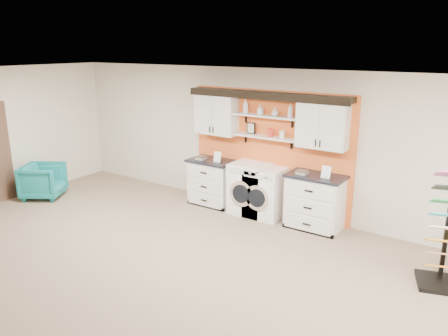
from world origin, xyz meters
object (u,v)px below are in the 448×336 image
Objects in this scene: washer at (250,188)px; dryer at (266,192)px; base_cabinet_left at (213,182)px; sample_rack at (447,247)px; armchair at (43,181)px; base_cabinet_right at (315,202)px.

washer is 0.35m from dryer.
sample_rack is (4.53, -0.85, 0.09)m from base_cabinet_left.
armchair is at bearing -157.41° from washer.
washer is at bearing -99.98° from armchair.
base_cabinet_left is at bearing 180.00° from base_cabinet_right.
dryer is 3.38m from sample_rack.
armchair is at bearing -162.51° from base_cabinet_right.
dryer is (-1.00, -0.00, -0.02)m from base_cabinet_right.
sample_rack reaches higher than base_cabinet_right.
washer is 0.55× the size of sample_rack.
sample_rack reaches higher than base_cabinet_left.
base_cabinet_left is 4.61m from sample_rack.
base_cabinet_right is at bearing 0.19° from dryer.
armchair is (-5.54, -1.75, -0.13)m from base_cabinet_right.
washer reaches higher than base_cabinet_left.
armchair is at bearing -151.96° from base_cabinet_left.
base_cabinet_right reaches higher than dryer.
dryer is at bearing -101.55° from armchair.
dryer is at bearing -0.00° from washer.
sample_rack reaches higher than armchair.
washer is at bearing -179.86° from base_cabinet_right.
washer reaches higher than armchair.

